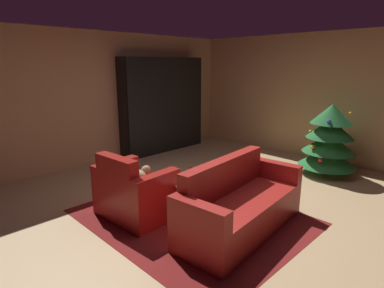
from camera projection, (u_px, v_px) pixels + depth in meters
ground_plane at (212, 205)px, 4.49m from camera, size 7.84×7.84×0.00m
wall_back at (320, 97)px, 6.42m from camera, size 6.09×0.06×2.57m
wall_left at (99, 98)px, 6.24m from camera, size 0.06×6.65×2.57m
area_rug at (192, 217)px, 4.14m from camera, size 2.76×2.24×0.01m
bookshelf_unit at (168, 107)px, 7.21m from camera, size 0.37×2.11×2.09m
armchair_red at (134, 193)px, 4.10m from camera, size 1.01×0.75×0.86m
couch_red at (240, 206)px, 3.78m from camera, size 0.88×1.90×0.84m
coffee_table at (202, 185)px, 4.09m from camera, size 0.73×0.73×0.47m
book_stack_on_table at (202, 178)px, 4.05m from camera, size 0.23×0.18×0.10m
bottle_on_table at (191, 178)px, 3.92m from camera, size 0.07×0.07×0.26m
decorated_tree at (329, 140)px, 5.61m from camera, size 1.00×1.00×1.27m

